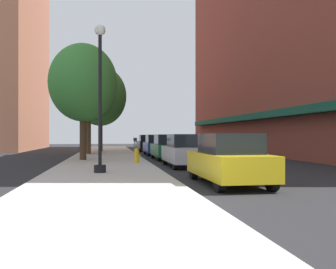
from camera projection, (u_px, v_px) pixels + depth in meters
The scene contains 16 objects.
ground_plane at pixel (164, 158), 25.85m from camera, with size 90.00×90.00×0.00m, color #232326.
sidewalk_slab at pixel (106, 157), 26.19m from camera, with size 4.80×50.00×0.12m, color #B7B2A8.
building_right_brick at pixel (284, 0), 31.58m from camera, with size 6.80×40.00×26.38m.
building_far_background at pixel (10, 56), 42.23m from camera, with size 6.80×18.00×21.44m.
lamppost at pixel (100, 95), 14.71m from camera, with size 0.48×0.48×5.90m.
fire_hydrant at pixel (137, 155), 19.84m from camera, with size 0.33×0.26×0.79m.
parking_meter_near at pixel (134, 144), 27.30m from camera, with size 0.14×0.09×1.31m.
parking_meter_far at pixel (136, 145), 25.73m from camera, with size 0.14×0.09×1.31m.
tree_near at pixel (88, 92), 29.65m from camera, with size 4.29×4.29×7.49m.
tree_mid at pixel (100, 96), 35.02m from camera, with size 4.91×4.91×8.03m.
tree_far at pixel (83, 83), 22.33m from camera, with size 4.10×4.10×7.04m.
car_yellow at pixel (228, 160), 11.99m from camera, with size 1.80×4.30×1.66m.
car_silver at pixel (185, 151), 18.76m from camera, with size 1.80×4.30×1.66m.
car_green at pixel (168, 147), 24.32m from camera, with size 1.80×4.30×1.66m.
car_blue at pixel (156, 145), 30.02m from camera, with size 1.80×4.30×1.66m.
car_black at pixel (147, 143), 36.96m from camera, with size 1.80×4.30×1.66m.
Camera 1 is at (0.14, -7.56, 1.60)m, focal length 39.51 mm.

